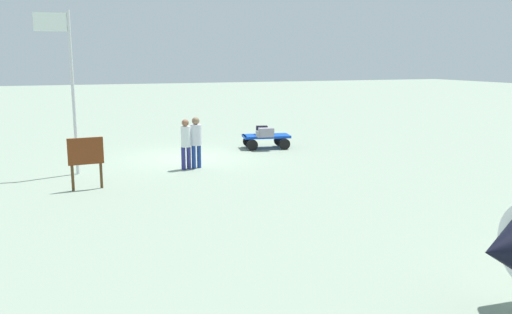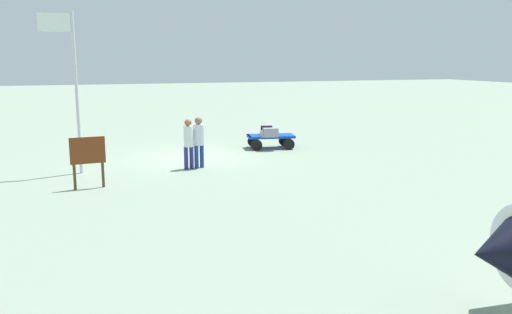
{
  "view_description": "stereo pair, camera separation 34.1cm",
  "coord_description": "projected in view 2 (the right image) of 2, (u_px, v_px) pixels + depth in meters",
  "views": [
    {
      "loc": [
        4.43,
        18.99,
        3.63
      ],
      "look_at": [
        -0.46,
        6.0,
        1.05
      ],
      "focal_mm": 37.1,
      "sensor_mm": 36.0,
      "label": 1
    },
    {
      "loc": [
        4.11,
        19.11,
        3.63
      ],
      "look_at": [
        -0.46,
        6.0,
        1.05
      ],
      "focal_mm": 37.1,
      "sensor_mm": 36.0,
      "label": 2
    }
  ],
  "objects": [
    {
      "name": "ground_plane",
      "position": [
        192.0,
        157.0,
        19.73
      ],
      "size": [
        120.0,
        120.0,
        0.0
      ],
      "primitive_type": "plane",
      "color": "gray"
    },
    {
      "name": "signboard",
      "position": [
        88.0,
        155.0,
        14.87
      ],
      "size": [
        0.97,
        0.14,
        1.47
      ],
      "color": "#4C3319",
      "rests_on": "ground"
    },
    {
      "name": "suitcase_dark",
      "position": [
        269.0,
        134.0,
        21.16
      ],
      "size": [
        0.63,
        0.3,
        0.25
      ],
      "color": "gray",
      "rests_on": "luggage_cart"
    },
    {
      "name": "suitcase_maroon",
      "position": [
        270.0,
        132.0,
        21.13
      ],
      "size": [
        0.64,
        0.45,
        0.35
      ],
      "color": "gray",
      "rests_on": "luggage_cart"
    },
    {
      "name": "worker_trailing",
      "position": [
        199.0,
        138.0,
        17.69
      ],
      "size": [
        0.45,
        0.45,
        1.73
      ],
      "color": "navy",
      "rests_on": "ground"
    },
    {
      "name": "suitcase_navy",
      "position": [
        266.0,
        130.0,
        21.86
      ],
      "size": [
        0.53,
        0.41,
        0.35
      ],
      "color": "black",
      "rests_on": "luggage_cart"
    },
    {
      "name": "flagpole",
      "position": [
        71.0,
        77.0,
        16.46
      ],
      "size": [
        1.05,
        0.1,
        5.1
      ],
      "color": "silver",
      "rests_on": "ground"
    },
    {
      "name": "luggage_cart",
      "position": [
        270.0,
        138.0,
        21.7
      ],
      "size": [
        2.04,
        1.39,
        0.55
      ],
      "color": "#0B3EC1",
      "rests_on": "ground"
    },
    {
      "name": "worker_lead",
      "position": [
        188.0,
        141.0,
        17.51
      ],
      "size": [
        0.38,
        0.38,
        1.68
      ],
      "color": "navy",
      "rests_on": "ground"
    }
  ]
}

